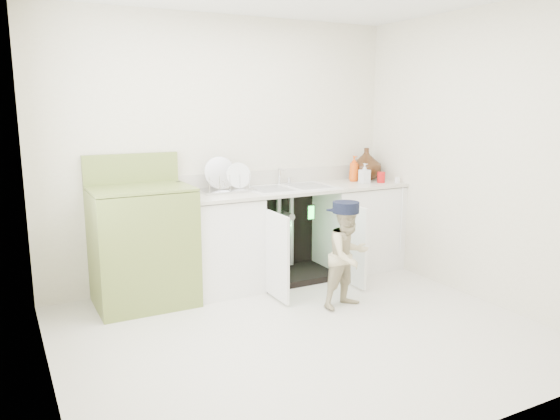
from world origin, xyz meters
The scene contains 5 objects.
ground centered at (0.00, 0.00, 0.00)m, with size 3.50×3.50×0.00m, color beige.
room_shell centered at (0.00, 0.00, 1.25)m, with size 6.00×5.50×1.26m.
counter_run centered at (0.58, 1.21, 0.48)m, with size 2.44×1.02×1.24m.
avocado_stove centered at (-0.89, 1.18, 0.52)m, with size 0.82×0.65×1.27m.
repair_worker centered at (0.61, 0.30, 0.46)m, with size 0.48×0.77×0.91m.
Camera 1 is at (-1.96, -3.33, 1.71)m, focal length 35.00 mm.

